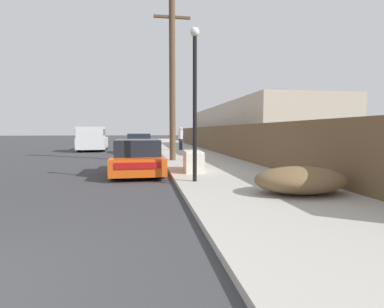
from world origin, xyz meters
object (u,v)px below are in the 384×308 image
pickup_truck (93,139)px  brush_pile (300,180)px  parked_sports_car_red (138,158)px  pedestrian (181,138)px  street_lamp (195,93)px  utility_pole (172,80)px  discarded_fridge (193,161)px  car_parked_mid (139,144)px

pickup_truck → brush_pile: (7.66, -18.41, -0.51)m
parked_sports_car_red → pedestrian: bearing=74.6°
street_lamp → pickup_truck: bearing=108.7°
parked_sports_car_red → utility_pole: (1.65, 3.82, 3.55)m
parked_sports_car_red → street_lamp: 3.80m
brush_pile → parked_sports_car_red: bearing=128.8°
discarded_fridge → parked_sports_car_red: parked_sports_car_red is taller
parked_sports_car_red → pedestrian: 12.18m
street_lamp → pedestrian: 14.62m
street_lamp → pedestrian: street_lamp is taller
pickup_truck → utility_pole: size_ratio=0.71×
street_lamp → car_parked_mid: bearing=97.6°
street_lamp → brush_pile: bearing=-44.1°
discarded_fridge → pickup_truck: size_ratio=0.31×
brush_pile → pedestrian: 16.58m
parked_sports_car_red → brush_pile: parked_sports_car_red is taller
utility_pole → pedestrian: (1.38, 7.97, -3.09)m
utility_pole → brush_pile: utility_pole is taller
car_parked_mid → pickup_truck: (-3.69, 2.58, 0.29)m
discarded_fridge → pedestrian: pedestrian is taller
utility_pole → discarded_fridge: bearing=-85.3°
street_lamp → discarded_fridge: bearing=81.9°
discarded_fridge → brush_pile: (1.83, -4.32, -0.05)m
car_parked_mid → brush_pile: size_ratio=2.05×
brush_pile → street_lamp: bearing=135.9°
pickup_truck → discarded_fridge: bearing=108.7°
utility_pole → pedestrian: utility_pole is taller
parked_sports_car_red → pickup_truck: size_ratio=0.77×
parked_sports_car_red → brush_pile: (3.83, -4.77, -0.14)m
brush_pile → pedestrian: pedestrian is taller
discarded_fridge → street_lamp: 3.15m
parked_sports_car_red → utility_pole: size_ratio=0.54×
discarded_fridge → brush_pile: bearing=-63.4°
pickup_truck → street_lamp: street_lamp is taller
parked_sports_car_red → utility_pole: utility_pole is taller
car_parked_mid → pickup_truck: size_ratio=0.82×
parked_sports_car_red → pickup_truck: bearing=104.7°
parked_sports_car_red → brush_pile: 6.12m
car_parked_mid → pedestrian: pedestrian is taller
discarded_fridge → car_parked_mid: 11.70m
pickup_truck → utility_pole: utility_pole is taller
parked_sports_car_red → pickup_truck: pickup_truck is taller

